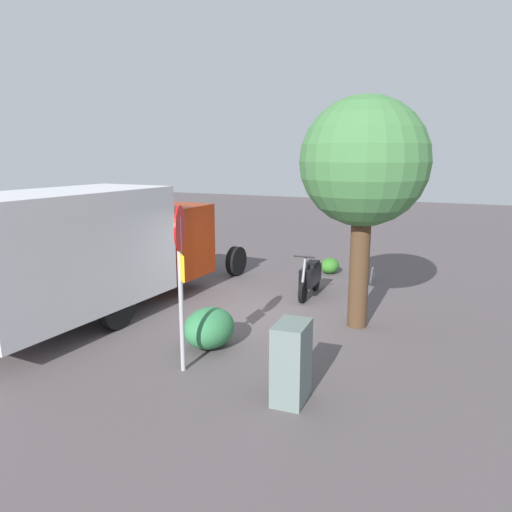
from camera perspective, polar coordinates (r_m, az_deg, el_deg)
The scene contains 9 objects.
ground_plane at distance 11.51m, azimuth 0.70°, elevation -6.60°, with size 60.00×60.00×0.00m, color #524A4C.
box_truck_near at distance 11.43m, azimuth -18.35°, elevation 1.09°, with size 8.51×2.43×2.95m.
motorcycle at distance 12.68m, azimuth 6.50°, elevation -2.47°, with size 1.81×0.55×1.20m.
stop_sign at distance 8.00m, azimuth -9.02°, elevation -0.87°, with size 0.71×0.33×2.87m.
street_tree at distance 10.16m, azimuth 12.77°, elevation 10.64°, with size 2.65×2.65×4.86m.
utility_cabinet at distance 7.36m, azimuth 4.24°, elevation -12.55°, with size 0.70×0.47×1.24m, color slate.
bike_rack_hoop at distance 14.58m, azimuth 13.68°, elevation -2.94°, with size 0.85×0.85×0.05m, color #B7B7BC.
shrub_near_sign at distance 15.23m, azimuth 8.80°, elevation -1.15°, with size 0.71×0.58×0.49m, color #317225.
shrub_mid_verge at distance 9.38m, azimuth -5.61°, elevation -8.54°, with size 1.14×0.93×0.78m, color #307645.
Camera 1 is at (9.92, 4.55, 3.67)m, focal length 33.50 mm.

